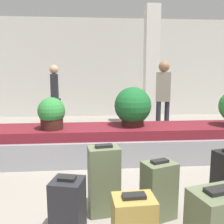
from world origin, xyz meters
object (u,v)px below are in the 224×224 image
suitcase_2 (104,180)px  traveler_1 (163,92)px  pillar (151,68)px  potted_plant_1 (52,114)px  traveler_0 (55,91)px  suitcase_1 (68,209)px  suitcase_4 (159,190)px  potted_plant_2 (133,107)px

suitcase_2 → traveler_1: (1.50, 3.04, 0.67)m
pillar → potted_plant_1: size_ratio=6.16×
potted_plant_1 → traveler_0: 2.58m
pillar → suitcase_1: size_ratio=5.44×
suitcase_4 → potted_plant_1: bearing=108.2°
suitcase_2 → potted_plant_1: 1.81m
suitcase_1 → traveler_1: size_ratio=0.34×
potted_plant_1 → traveler_0: size_ratio=0.31×
traveler_1 → potted_plant_2: bearing=76.1°
suitcase_4 → potted_plant_2: size_ratio=0.93×
traveler_0 → traveler_1: size_ratio=0.96×
suitcase_2 → potted_plant_1: size_ratio=1.46×
potted_plant_2 → traveler_0: traveler_0 is taller
pillar → traveler_0: pillar is taller
suitcase_1 → suitcase_4: bearing=29.6°
suitcase_4 → suitcase_1: bearing=175.6°
suitcase_4 → pillar: bearing=58.0°
suitcase_1 → suitcase_4: size_ratio=0.94×
traveler_0 → traveler_1: bearing=63.8°
traveler_0 → traveler_1: (2.58, -1.09, 0.04)m
suitcase_2 → suitcase_4: bearing=-21.0°
suitcase_4 → traveler_1: 3.38m
suitcase_2 → suitcase_1: bearing=-140.8°
potted_plant_2 → pillar: bearing=70.1°
suitcase_1 → suitcase_2: bearing=61.6°
suitcase_4 → traveler_0: 4.61m
pillar → suitcase_4: 4.61m
suitcase_2 → suitcase_4: (0.56, -0.13, -0.07)m
pillar → traveler_0: (-2.56, -0.07, -0.61)m
suitcase_2 → traveler_1: bearing=55.4°
suitcase_4 → traveler_0: traveler_0 is taller
suitcase_2 → traveler_0: traveler_0 is taller
pillar → suitcase_1: 5.10m
pillar → potted_plant_1: pillar is taller
suitcase_1 → traveler_0: 4.62m
potted_plant_1 → potted_plant_2: bearing=5.2°
suitcase_1 → potted_plant_2: 2.35m
suitcase_1 → potted_plant_1: 2.07m
potted_plant_1 → pillar: bearing=49.3°
potted_plant_1 → potted_plant_2: 1.36m
suitcase_4 → traveler_1: size_ratio=0.36×
potted_plant_2 → traveler_1: size_ratio=0.39×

